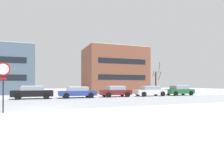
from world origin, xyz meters
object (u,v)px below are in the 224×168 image
object	(u,v)px
stop_sign	(3,78)
parked_car_blue	(77,92)
parked_car_black	(33,92)
parked_car_white	(150,91)
parked_car_maroon	(116,91)
parked_car_green	(180,90)

from	to	relation	value
stop_sign	parked_car_blue	size ratio (longest dim) A/B	0.66
parked_car_black	parked_car_white	distance (m)	15.04
parked_car_blue	parked_car_white	xyz separation A→B (m)	(10.02, -0.09, 0.02)
parked_car_maroon	parked_car_white	world-z (taller)	parked_car_maroon
parked_car_white	stop_sign	bearing A→B (deg)	-146.90
parked_car_white	parked_car_green	xyz separation A→B (m)	(5.01, 0.05, 0.03)
parked_car_maroon	parked_car_green	world-z (taller)	parked_car_green
parked_car_blue	parked_car_maroon	world-z (taller)	parked_car_maroon
parked_car_black	parked_car_blue	distance (m)	5.01
parked_car_green	stop_sign	bearing A→B (deg)	-153.34
parked_car_white	parked_car_green	distance (m)	5.01
parked_car_black	parked_car_maroon	world-z (taller)	parked_car_black
stop_sign	parked_car_maroon	size ratio (longest dim) A/B	0.73
parked_car_blue	parked_car_black	bearing A→B (deg)	178.20
parked_car_black	parked_car_maroon	size ratio (longest dim) A/B	1.11
stop_sign	parked_car_black	bearing A→B (deg)	82.69
stop_sign	parked_car_white	bearing A→B (deg)	33.10
parked_car_blue	parked_car_white	bearing A→B (deg)	-0.49
stop_sign	parked_car_green	bearing A→B (deg)	26.66
parked_car_blue	parked_car_green	world-z (taller)	parked_car_green
parked_car_maroon	parked_car_blue	bearing A→B (deg)	-178.61
stop_sign	parked_car_green	xyz separation A→B (m)	(21.45, 10.77, -1.29)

